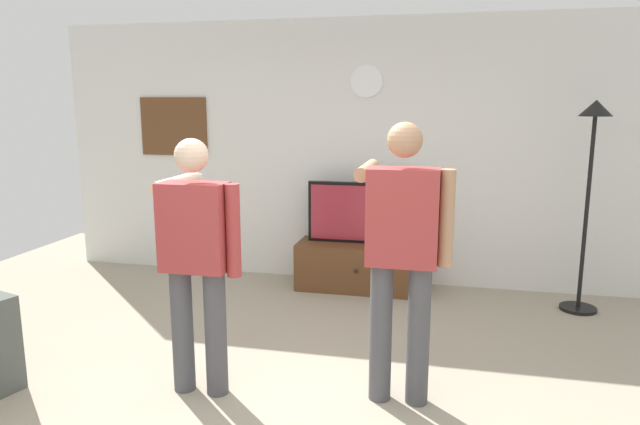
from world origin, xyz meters
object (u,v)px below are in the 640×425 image
(television, at_px, (361,213))
(floor_lamp, at_px, (591,163))
(framed_picture, at_px, (174,126))
(wall_clock, at_px, (367,81))
(tv_stand, at_px, (360,266))
(person_standing_nearer_couch, at_px, (402,247))
(person_standing_nearer_lamp, at_px, (197,252))

(television, bearing_deg, floor_lamp, -5.87)
(framed_picture, bearing_deg, floor_lamp, -6.29)
(floor_lamp, bearing_deg, wall_clock, 167.47)
(tv_stand, relative_size, person_standing_nearer_couch, 0.72)
(television, bearing_deg, person_standing_nearer_couch, -75.26)
(television, relative_size, floor_lamp, 0.57)
(framed_picture, xyz_separation_m, person_standing_nearer_couch, (2.69, -2.41, -0.61))
(floor_lamp, height_order, person_standing_nearer_lamp, floor_lamp)
(tv_stand, relative_size, framed_picture, 1.64)
(person_standing_nearer_lamp, distance_m, person_standing_nearer_couch, 1.28)
(tv_stand, bearing_deg, floor_lamp, -4.58)
(floor_lamp, bearing_deg, tv_stand, 175.42)
(wall_clock, bearing_deg, framed_picture, 179.86)
(framed_picture, relative_size, person_standing_nearer_couch, 0.44)
(wall_clock, distance_m, floor_lamp, 2.21)
(wall_clock, height_order, person_standing_nearer_couch, wall_clock)
(person_standing_nearer_lamp, relative_size, person_standing_nearer_couch, 0.94)
(person_standing_nearer_lamp, bearing_deg, floor_lamp, 37.71)
(framed_picture, distance_m, person_standing_nearer_lamp, 3.02)
(television, relative_size, framed_picture, 1.41)
(television, distance_m, person_standing_nearer_lamp, 2.44)
(television, relative_size, wall_clock, 3.38)
(wall_clock, height_order, framed_picture, wall_clock)
(floor_lamp, relative_size, person_standing_nearer_lamp, 1.14)
(floor_lamp, xyz_separation_m, person_standing_nearer_lamp, (-2.74, -2.12, -0.41))
(wall_clock, height_order, floor_lamp, wall_clock)
(framed_picture, relative_size, floor_lamp, 0.41)
(television, xyz_separation_m, person_standing_nearer_couch, (0.57, -2.16, 0.22))
(tv_stand, distance_m, television, 0.54)
(wall_clock, xyz_separation_m, person_standing_nearer_couch, (0.57, -2.41, -1.07))
(tv_stand, height_order, person_standing_nearer_lamp, person_standing_nearer_lamp)
(framed_picture, bearing_deg, television, -6.69)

